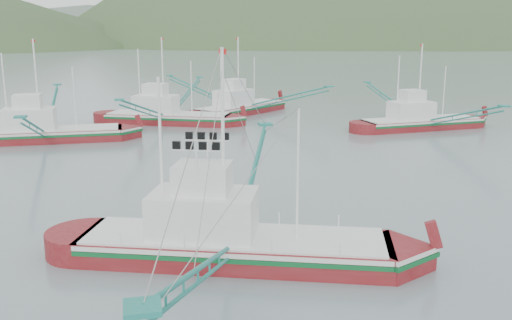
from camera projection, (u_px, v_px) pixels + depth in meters
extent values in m
plane|color=slate|center=(280.00, 241.00, 31.21)|extent=(1200.00, 1200.00, 0.00)
cube|color=maroon|center=(235.00, 257.00, 28.51)|extent=(15.92, 9.11, 2.06)
cube|color=silver|center=(235.00, 240.00, 28.31)|extent=(15.66, 9.09, 0.23)
cube|color=#0C5627|center=(235.00, 245.00, 28.37)|extent=(15.67, 9.11, 0.23)
cube|color=silver|center=(234.00, 236.00, 28.27)|extent=(15.13, 8.66, 0.12)
cube|color=silver|center=(204.00, 214.00, 28.21)|extent=(5.96, 4.85, 2.27)
cube|color=silver|center=(203.00, 178.00, 27.80)|extent=(3.29, 3.04, 1.44)
cylinder|color=white|center=(223.00, 146.00, 27.30)|extent=(0.16, 0.16, 9.27)
cylinder|color=white|center=(161.00, 158.00, 27.83)|extent=(0.14, 0.14, 7.88)
cylinder|color=white|center=(298.00, 176.00, 27.18)|extent=(0.12, 0.12, 6.49)
cube|color=maroon|center=(47.00, 139.00, 58.94)|extent=(15.31, 4.18, 2.04)
cube|color=silver|center=(46.00, 131.00, 58.75)|extent=(15.00, 4.25, 0.22)
cube|color=#0C5627|center=(46.00, 133.00, 58.80)|extent=(15.00, 4.28, 0.22)
cube|color=silver|center=(46.00, 129.00, 58.70)|extent=(14.54, 3.97, 0.12)
cube|color=silver|center=(29.00, 119.00, 58.12)|extent=(5.11, 3.29, 2.24)
cube|color=silver|center=(27.00, 101.00, 57.71)|extent=(2.66, 2.26, 1.43)
cylinder|color=white|center=(37.00, 85.00, 57.57)|extent=(0.16, 0.16, 9.17)
cylinder|color=white|center=(5.00, 93.00, 57.05)|extent=(0.14, 0.14, 7.79)
cylinder|color=white|center=(74.00, 98.00, 58.67)|extent=(0.12, 0.12, 6.42)
cube|color=maroon|center=(241.00, 112.00, 78.08)|extent=(14.24, 12.83, 2.02)
cube|color=silver|center=(241.00, 106.00, 77.89)|extent=(14.06, 12.70, 0.22)
cube|color=#0C5627|center=(241.00, 108.00, 77.95)|extent=(14.08, 12.71, 0.22)
cube|color=silver|center=(241.00, 105.00, 77.85)|extent=(13.53, 12.19, 0.12)
cube|color=silver|center=(234.00, 98.00, 76.43)|extent=(5.96, 5.73, 2.23)
cube|color=silver|center=(234.00, 84.00, 76.03)|extent=(3.45, 3.39, 1.42)
cylinder|color=white|center=(238.00, 72.00, 76.45)|extent=(0.16, 0.16, 9.11)
cylinder|color=white|center=(224.00, 78.00, 74.25)|extent=(0.14, 0.14, 7.74)
cylinder|color=white|center=(254.00, 80.00, 79.49)|extent=(0.12, 0.12, 6.37)
cube|color=maroon|center=(421.00, 127.00, 66.27)|extent=(14.64, 5.20, 1.91)
cube|color=silver|center=(421.00, 120.00, 66.09)|extent=(14.36, 5.24, 0.21)
cube|color=#0C5627|center=(421.00, 122.00, 66.14)|extent=(14.36, 5.26, 0.21)
cube|color=silver|center=(421.00, 119.00, 66.04)|extent=(13.91, 4.94, 0.11)
cube|color=silver|center=(411.00, 111.00, 65.38)|extent=(5.05, 3.51, 2.10)
cube|color=silver|center=(412.00, 96.00, 65.00)|extent=(2.68, 2.33, 1.34)
cylinder|color=white|center=(420.00, 82.00, 64.95)|extent=(0.15, 0.15, 8.60)
cylinder|color=white|center=(398.00, 88.00, 64.21)|extent=(0.13, 0.13, 7.31)
cylinder|color=white|center=(444.00, 92.00, 66.26)|extent=(0.11, 0.11, 6.02)
cube|color=maroon|center=(168.00, 122.00, 69.99)|extent=(15.63, 9.87, 2.04)
cube|color=silver|center=(168.00, 115.00, 69.79)|extent=(15.38, 9.82, 0.22)
cube|color=#0C5627|center=(168.00, 117.00, 69.85)|extent=(15.39, 9.84, 0.22)
cube|color=silver|center=(168.00, 113.00, 69.75)|extent=(14.85, 9.38, 0.12)
cube|color=silver|center=(156.00, 104.00, 69.79)|extent=(5.97, 5.03, 2.24)
cube|color=silver|center=(155.00, 89.00, 69.38)|extent=(3.33, 3.12, 1.43)
cylinder|color=white|center=(163.00, 76.00, 68.83)|extent=(0.16, 0.16, 9.17)
cylinder|color=white|center=(139.00, 81.00, 69.55)|extent=(0.14, 0.14, 7.79)
cylinder|color=white|center=(191.00, 88.00, 68.48)|extent=(0.12, 0.12, 6.42)
ellipsoid|color=#364F28|center=(419.00, 43.00, 491.58)|extent=(684.00, 432.00, 306.00)
ellipsoid|color=slate|center=(163.00, 41.00, 570.01)|extent=(960.00, 400.00, 240.00)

